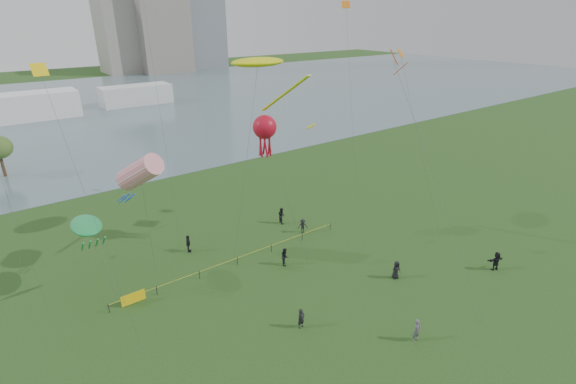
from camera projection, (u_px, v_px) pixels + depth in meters
ground_plane at (364, 327)px, 32.48m from camera, size 400.00×400.00×0.00m
lake at (80, 109)px, 106.59m from camera, size 400.00×120.00×0.08m
building_mid at (159, 23)px, 170.12m from camera, size 20.00×20.00×38.00m
building_low at (121, 37)px, 168.91m from camera, size 16.00×18.00×28.00m
pavilion_left at (26, 107)px, 95.18m from camera, size 22.00×8.00×6.00m
pavilion_right at (136, 95)px, 111.75m from camera, size 18.00×7.00×5.00m
fence at (177, 282)px, 37.02m from camera, size 24.07×0.07×1.05m
kite_flyer at (417, 330)px, 30.77m from camera, size 0.70×0.46×1.89m
spectator_a at (285, 256)px, 40.26m from camera, size 1.00×1.08×1.78m
spectator_b at (303, 226)px, 46.19m from camera, size 1.23×1.06×1.65m
spectator_c at (188, 244)px, 42.39m from camera, size 0.92×1.18×1.87m
spectator_d at (396, 270)px, 38.18m from camera, size 0.96×0.75×1.75m
spectator_e at (496, 261)px, 39.41m from camera, size 1.83×1.09×1.88m
spectator_f at (301, 319)px, 32.11m from camera, size 0.62×0.41×1.69m
spectator_g at (281, 215)px, 48.31m from camera, size 0.82×1.00×1.90m
kite_stingray at (258, 63)px, 38.89m from camera, size 8.18×10.19×18.76m
kite_windsock at (140, 172)px, 36.68m from camera, size 4.37×5.29×11.63m
kite_creature at (86, 226)px, 34.53m from camera, size 2.38×5.27×6.75m
kite_octopus at (265, 128)px, 39.75m from camera, size 2.29×6.62×13.69m
kite_delta at (398, 69)px, 38.63m from camera, size 5.15×16.05×19.47m
small_kites at (173, 28)px, 35.41m from camera, size 36.92×14.16×6.53m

